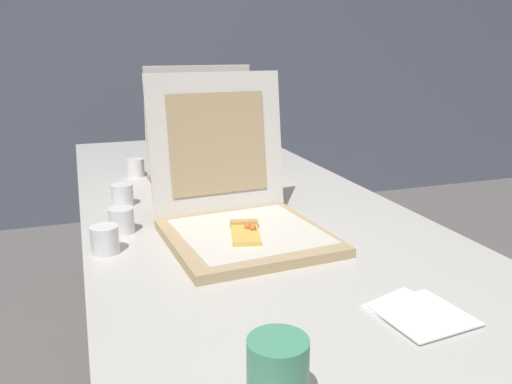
{
  "coord_description": "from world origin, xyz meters",
  "views": [
    {
      "loc": [
        -0.42,
        -0.83,
        1.17
      ],
      "look_at": [
        0.02,
        0.43,
        0.79
      ],
      "focal_mm": 36.27,
      "sensor_mm": 36.0,
      "label": 1
    }
  ],
  "objects_px": {
    "table": "(232,213)",
    "napkin_pile": "(417,312)",
    "cup_white_far": "(136,168)",
    "cup_white_mid": "(122,195)",
    "cup_printed_front": "(278,376)",
    "cup_white_near_center": "(121,220)",
    "pizza_box_front": "(240,214)",
    "cup_white_near_left": "(105,240)",
    "pizza_box_middle": "(208,168)"
  },
  "relations": [
    {
      "from": "table",
      "to": "cup_white_mid",
      "type": "height_order",
      "value": "cup_white_mid"
    },
    {
      "from": "cup_white_near_left",
      "to": "napkin_pile",
      "type": "relative_size",
      "value": 0.35
    },
    {
      "from": "pizza_box_middle",
      "to": "cup_white_near_left",
      "type": "xyz_separation_m",
      "value": [
        -0.36,
        -0.49,
        -0.02
      ]
    },
    {
      "from": "table",
      "to": "pizza_box_middle",
      "type": "bearing_deg",
      "value": 98.58
    },
    {
      "from": "cup_white_mid",
      "to": "cup_white_near_left",
      "type": "distance_m",
      "value": 0.35
    },
    {
      "from": "table",
      "to": "cup_white_far",
      "type": "distance_m",
      "value": 0.44
    },
    {
      "from": "pizza_box_middle",
      "to": "cup_white_near_center",
      "type": "distance_m",
      "value": 0.49
    },
    {
      "from": "cup_white_far",
      "to": "cup_printed_front",
      "type": "xyz_separation_m",
      "value": [
        0.03,
        -1.27,
        0.02
      ]
    },
    {
      "from": "table",
      "to": "pizza_box_middle",
      "type": "distance_m",
      "value": 0.21
    },
    {
      "from": "cup_white_near_left",
      "to": "napkin_pile",
      "type": "distance_m",
      "value": 0.66
    },
    {
      "from": "cup_white_far",
      "to": "napkin_pile",
      "type": "height_order",
      "value": "cup_white_far"
    },
    {
      "from": "table",
      "to": "napkin_pile",
      "type": "xyz_separation_m",
      "value": [
        0.1,
        -0.77,
        0.05
      ]
    },
    {
      "from": "cup_white_mid",
      "to": "cup_white_far",
      "type": "bearing_deg",
      "value": 77.33
    },
    {
      "from": "table",
      "to": "cup_printed_front",
      "type": "relative_size",
      "value": 21.4
    },
    {
      "from": "cup_white_near_center",
      "to": "cup_white_far",
      "type": "bearing_deg",
      "value": 80.11
    },
    {
      "from": "cup_white_near_center",
      "to": "cup_white_far",
      "type": "distance_m",
      "value": 0.57
    },
    {
      "from": "cup_white_far",
      "to": "cup_printed_front",
      "type": "distance_m",
      "value": 1.28
    },
    {
      "from": "table",
      "to": "cup_printed_front",
      "type": "xyz_separation_m",
      "value": [
        -0.21,
        -0.91,
        0.1
      ]
    },
    {
      "from": "pizza_box_front",
      "to": "cup_white_mid",
      "type": "bearing_deg",
      "value": 121.68
    },
    {
      "from": "pizza_box_front",
      "to": "napkin_pile",
      "type": "bearing_deg",
      "value": -73.44
    },
    {
      "from": "cup_white_mid",
      "to": "cup_printed_front",
      "type": "relative_size",
      "value": 0.62
    },
    {
      "from": "cup_printed_front",
      "to": "table",
      "type": "bearing_deg",
      "value": 76.83
    },
    {
      "from": "cup_white_mid",
      "to": "napkin_pile",
      "type": "relative_size",
      "value": 0.35
    },
    {
      "from": "cup_white_mid",
      "to": "table",
      "type": "bearing_deg",
      "value": -5.84
    },
    {
      "from": "cup_white_mid",
      "to": "cup_white_far",
      "type": "xyz_separation_m",
      "value": [
        0.07,
        0.33,
        0.0
      ]
    },
    {
      "from": "pizza_box_front",
      "to": "cup_white_near_center",
      "type": "relative_size",
      "value": 6.97
    },
    {
      "from": "cup_white_mid",
      "to": "cup_printed_front",
      "type": "bearing_deg",
      "value": -83.85
    },
    {
      "from": "cup_white_far",
      "to": "cup_printed_front",
      "type": "height_order",
      "value": "cup_printed_front"
    },
    {
      "from": "table",
      "to": "cup_white_mid",
      "type": "relative_size",
      "value": 34.45
    },
    {
      "from": "pizza_box_front",
      "to": "table",
      "type": "bearing_deg",
      "value": 73.16
    },
    {
      "from": "cup_white_near_center",
      "to": "cup_white_far",
      "type": "height_order",
      "value": "same"
    },
    {
      "from": "cup_white_near_left",
      "to": "cup_printed_front",
      "type": "bearing_deg",
      "value": -74.05
    },
    {
      "from": "pizza_box_middle",
      "to": "napkin_pile",
      "type": "xyz_separation_m",
      "value": [
        0.13,
        -0.95,
        -0.05
      ]
    },
    {
      "from": "pizza_box_front",
      "to": "pizza_box_middle",
      "type": "bearing_deg",
      "value": 81.01
    },
    {
      "from": "pizza_box_front",
      "to": "pizza_box_middle",
      "type": "height_order",
      "value": "same"
    },
    {
      "from": "cup_printed_front",
      "to": "pizza_box_middle",
      "type": "bearing_deg",
      "value": 80.34
    },
    {
      "from": "pizza_box_middle",
      "to": "napkin_pile",
      "type": "bearing_deg",
      "value": -83.5
    },
    {
      "from": "pizza_box_front",
      "to": "cup_white_far",
      "type": "relative_size",
      "value": 6.97
    },
    {
      "from": "table",
      "to": "cup_white_near_left",
      "type": "height_order",
      "value": "cup_white_near_left"
    },
    {
      "from": "pizza_box_front",
      "to": "cup_printed_front",
      "type": "relative_size",
      "value": 4.33
    },
    {
      "from": "cup_white_mid",
      "to": "cup_printed_front",
      "type": "distance_m",
      "value": 0.95
    },
    {
      "from": "cup_white_near_center",
      "to": "napkin_pile",
      "type": "height_order",
      "value": "cup_white_near_center"
    },
    {
      "from": "cup_white_near_center",
      "to": "cup_white_near_left",
      "type": "distance_m",
      "value": 0.13
    },
    {
      "from": "cup_white_mid",
      "to": "pizza_box_middle",
      "type": "bearing_deg",
      "value": 27.34
    },
    {
      "from": "pizza_box_front",
      "to": "cup_white_near_center",
      "type": "height_order",
      "value": "pizza_box_front"
    },
    {
      "from": "cup_white_mid",
      "to": "cup_white_near_center",
      "type": "height_order",
      "value": "same"
    },
    {
      "from": "table",
      "to": "cup_white_near_center",
      "type": "bearing_deg",
      "value": -150.2
    },
    {
      "from": "pizza_box_middle",
      "to": "cup_printed_front",
      "type": "xyz_separation_m",
      "value": [
        -0.19,
        -1.09,
        -0.01
      ]
    },
    {
      "from": "cup_printed_front",
      "to": "cup_white_far",
      "type": "bearing_deg",
      "value": 91.22
    },
    {
      "from": "pizza_box_front",
      "to": "cup_white_mid",
      "type": "distance_m",
      "value": 0.42
    }
  ]
}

